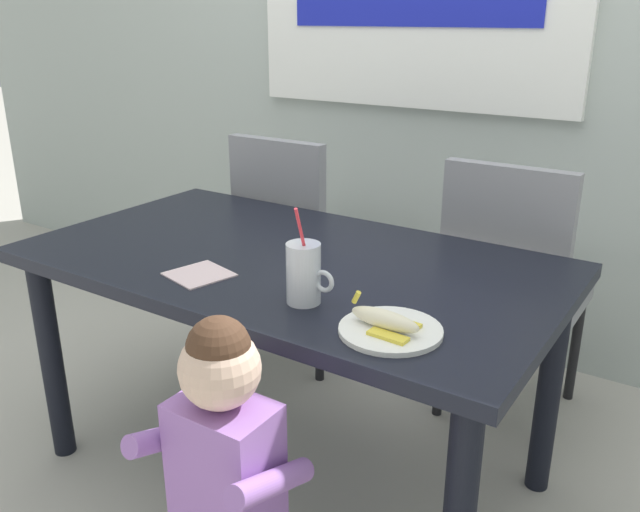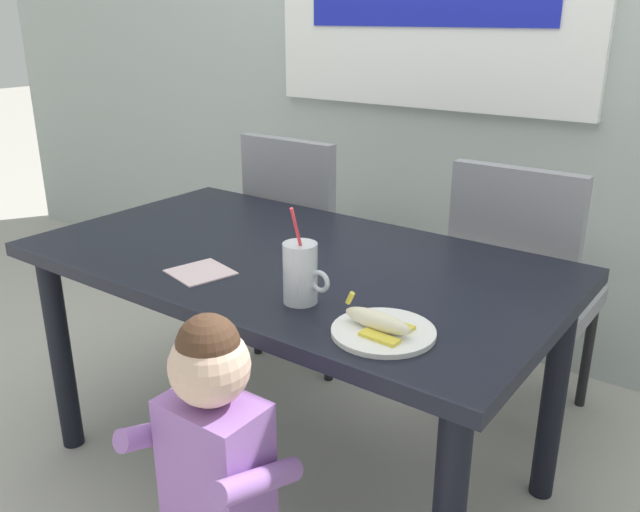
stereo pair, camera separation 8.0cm
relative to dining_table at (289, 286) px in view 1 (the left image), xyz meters
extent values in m
plane|color=#B7B2A8|center=(0.00, 0.00, -0.64)|extent=(24.00, 24.00, 0.00)
cube|color=#ADB7B2|center=(0.00, 1.21, 0.81)|extent=(6.40, 0.12, 2.90)
cube|color=white|center=(-0.20, 1.13, 0.81)|extent=(1.43, 0.04, 0.85)
cube|color=#1923B2|center=(-0.20, 1.11, 0.81)|extent=(1.09, 0.01, 0.20)
cube|color=black|center=(0.00, 0.00, 0.08)|extent=(1.55, 0.87, 0.04)
cylinder|color=black|center=(-0.69, -0.35, -0.29)|extent=(0.07, 0.07, 0.70)
cylinder|color=black|center=(-0.69, 0.35, -0.29)|extent=(0.07, 0.07, 0.70)
cylinder|color=black|center=(0.69, 0.35, -0.29)|extent=(0.07, 0.07, 0.70)
cube|color=gray|center=(-0.42, 0.70, -0.19)|extent=(0.44, 0.44, 0.06)
cube|color=gray|center=(-0.42, 0.50, 0.08)|extent=(0.42, 0.05, 0.48)
cylinder|color=black|center=(-0.23, 0.89, -0.43)|extent=(0.04, 0.04, 0.42)
cylinder|color=black|center=(-0.61, 0.89, -0.43)|extent=(0.04, 0.04, 0.42)
cylinder|color=black|center=(-0.23, 0.51, -0.43)|extent=(0.04, 0.04, 0.42)
cylinder|color=black|center=(-0.61, 0.51, -0.43)|extent=(0.04, 0.04, 0.42)
cube|color=gray|center=(0.46, 0.74, -0.19)|extent=(0.44, 0.44, 0.06)
cube|color=gray|center=(0.46, 0.54, 0.08)|extent=(0.42, 0.05, 0.48)
cylinder|color=black|center=(0.65, 0.93, -0.43)|extent=(0.04, 0.04, 0.42)
cylinder|color=black|center=(0.27, 0.93, -0.43)|extent=(0.04, 0.04, 0.42)
cylinder|color=black|center=(0.65, 0.55, -0.43)|extent=(0.04, 0.04, 0.42)
cylinder|color=black|center=(0.27, 0.55, -0.43)|extent=(0.04, 0.04, 0.42)
cube|color=#9966B7|center=(0.25, -0.58, -0.15)|extent=(0.22, 0.15, 0.30)
sphere|color=beige|center=(0.25, -0.58, 0.08)|extent=(0.17, 0.17, 0.17)
sphere|color=#472D1E|center=(0.25, -0.58, 0.13)|extent=(0.13, 0.13, 0.13)
cylinder|color=#9966B7|center=(0.11, -0.60, -0.12)|extent=(0.05, 0.24, 0.13)
cylinder|color=#9966B7|center=(0.39, -0.60, -0.12)|extent=(0.05, 0.24, 0.13)
cylinder|color=silver|center=(0.22, -0.24, 0.17)|extent=(0.08, 0.08, 0.15)
cylinder|color=beige|center=(0.22, -0.24, 0.14)|extent=(0.07, 0.07, 0.08)
torus|color=silver|center=(0.28, -0.24, 0.16)|extent=(0.06, 0.01, 0.06)
cylinder|color=#E5333F|center=(0.23, -0.25, 0.24)|extent=(0.01, 0.08, 0.21)
cylinder|color=white|center=(0.48, -0.27, 0.10)|extent=(0.23, 0.23, 0.01)
ellipsoid|color=#F4EAC6|center=(0.47, -0.28, 0.13)|extent=(0.17, 0.05, 0.04)
cube|color=yellow|center=(0.49, -0.32, 0.11)|extent=(0.09, 0.04, 0.01)
cube|color=yellow|center=(0.49, -0.25, 0.11)|extent=(0.09, 0.04, 0.01)
cylinder|color=yellow|center=(0.39, -0.28, 0.16)|extent=(0.02, 0.01, 0.03)
cube|color=silver|center=(-0.11, -0.25, 0.10)|extent=(0.18, 0.18, 0.00)
camera|label=1|loc=(1.06, -1.44, 0.75)|focal=37.01mm
camera|label=2|loc=(1.13, -1.40, 0.75)|focal=37.01mm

